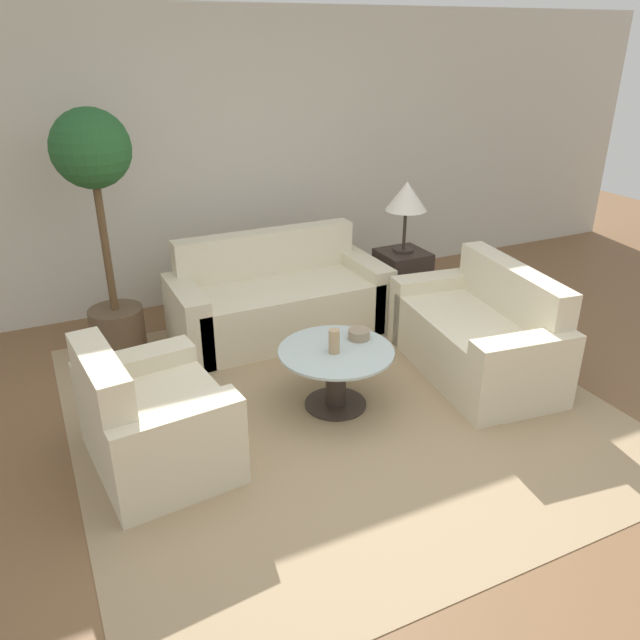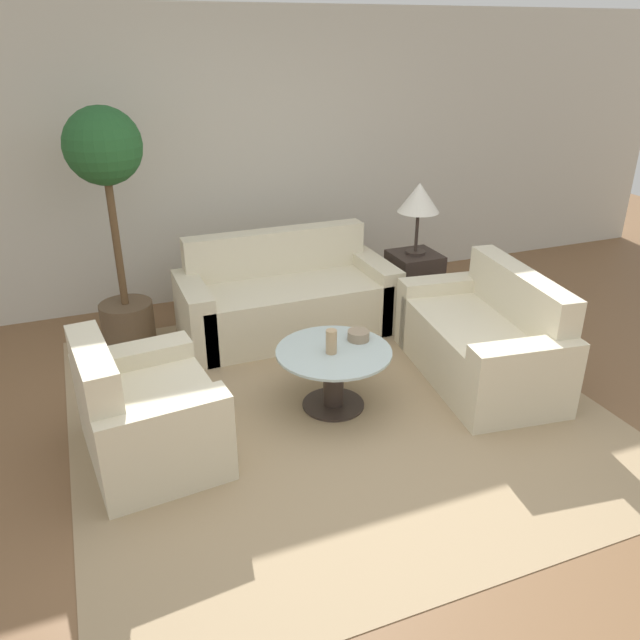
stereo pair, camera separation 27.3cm
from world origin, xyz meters
The scene contains 12 objects.
ground_plane centered at (0.00, 0.00, 0.00)m, with size 14.00×14.00×0.00m, color brown.
wall_back centered at (0.00, 3.00, 1.30)m, with size 10.00×0.06×2.60m.
rug centered at (0.05, 0.68, 0.00)m, with size 3.45×3.44×0.01m.
sofa_main centered at (0.15, 1.97, 0.28)m, with size 1.80×0.80×0.83m.
armchair centered at (-1.23, 0.57, 0.28)m, with size 0.82×1.01×0.80m.
loveseat centered at (1.28, 0.66, 0.28)m, with size 0.93×1.51×0.82m.
coffee_table centered at (0.05, 0.68, 0.28)m, with size 0.78×0.78×0.43m.
side_table centered at (1.38, 1.94, 0.28)m, with size 0.42×0.42×0.55m.
table_lamp centered at (1.38, 1.94, 1.05)m, with size 0.37×0.37×0.64m.
potted_plant centered at (-1.15, 2.26, 1.25)m, with size 0.58×0.58×1.89m.
vase centered at (0.02, 0.65, 0.52)m, with size 0.07×0.07×0.17m.
bowl centered at (0.27, 0.76, 0.47)m, with size 0.15×0.15×0.07m.
Camera 2 is at (-1.40, -2.72, 2.35)m, focal length 35.00 mm.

